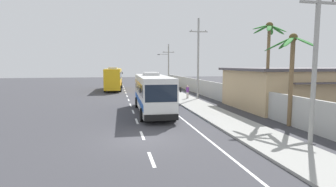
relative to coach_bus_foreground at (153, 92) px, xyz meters
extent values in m
plane|color=#3A3A3F|center=(-1.71, -8.45, -1.87)|extent=(160.00, 160.00, 0.00)
cube|color=#999993|center=(5.09, 1.55, -1.80)|extent=(3.20, 90.00, 0.14)
cube|color=white|center=(-1.71, -11.77, -1.87)|extent=(0.16, 2.00, 0.01)
cube|color=white|center=(-1.71, -7.60, -1.87)|extent=(0.16, 2.00, 0.01)
cube|color=white|center=(-1.71, -3.43, -1.87)|extent=(0.16, 2.00, 0.01)
cube|color=white|center=(-1.71, 0.74, -1.87)|extent=(0.16, 2.00, 0.01)
cube|color=white|center=(-1.71, 4.91, -1.87)|extent=(0.16, 2.00, 0.01)
cube|color=white|center=(-1.71, 9.08, -1.87)|extent=(0.16, 2.00, 0.01)
cube|color=white|center=(-1.71, 13.24, -1.87)|extent=(0.16, 2.00, 0.01)
cube|color=white|center=(-1.71, 17.41, -1.87)|extent=(0.16, 2.00, 0.01)
cube|color=white|center=(-1.71, 21.58, -1.87)|extent=(0.16, 2.00, 0.01)
cube|color=white|center=(-1.71, 25.75, -1.87)|extent=(0.16, 2.00, 0.01)
cube|color=white|center=(-1.71, 29.92, -1.87)|extent=(0.16, 2.00, 0.01)
cube|color=white|center=(-1.71, 34.09, -1.87)|extent=(0.16, 2.00, 0.01)
cube|color=white|center=(-1.71, 38.26, -1.87)|extent=(0.16, 2.00, 0.01)
cube|color=white|center=(1.93, 6.55, -1.87)|extent=(0.14, 70.00, 0.01)
cube|color=#B2B2AD|center=(8.89, 5.55, -0.80)|extent=(0.24, 60.00, 2.14)
cube|color=white|center=(0.00, -0.03, -0.02)|extent=(2.73, 10.55, 2.92)
cube|color=#192333|center=(0.00, 0.17, 0.49)|extent=(2.74, 9.71, 0.94)
cube|color=#192333|center=(-0.12, -5.23, 0.42)|extent=(2.30, 0.15, 1.23)
cube|color=blue|center=(0.00, -0.03, -0.68)|extent=(2.76, 10.34, 0.53)
cube|color=black|center=(-0.12, -5.32, -1.28)|extent=(2.45, 0.22, 0.44)
cube|color=#B7B7B7|center=(0.03, 1.29, 1.58)|extent=(1.42, 2.34, 0.28)
cube|color=black|center=(1.31, -5.06, 0.64)|extent=(0.12, 0.08, 0.36)
cube|color=black|center=(-1.54, -4.99, 0.64)|extent=(0.12, 0.08, 0.36)
cylinder|color=black|center=(1.14, -3.73, -1.35)|extent=(0.34, 1.05, 1.04)
cylinder|color=black|center=(-1.31, -3.67, -1.35)|extent=(0.34, 1.05, 1.04)
cylinder|color=black|center=(1.29, 3.10, -1.35)|extent=(0.34, 1.05, 1.04)
cylinder|color=black|center=(-1.15, 3.15, -1.35)|extent=(0.34, 1.05, 1.04)
cube|color=gold|center=(-3.52, 22.61, 0.14)|extent=(2.95, 11.20, 3.24)
cube|color=#192333|center=(-3.53, 22.41, 0.71)|extent=(2.94, 10.31, 1.04)
cube|color=#192333|center=(-3.27, 28.12, 0.63)|extent=(2.25, 0.20, 1.36)
cube|color=orange|center=(-3.52, 22.61, -0.59)|extent=(2.98, 10.98, 0.58)
cube|color=black|center=(-3.27, 28.20, -1.28)|extent=(2.40, 0.27, 0.44)
cube|color=#B7B7B7|center=(-3.59, 21.23, 1.90)|extent=(1.46, 2.50, 0.28)
cube|color=black|center=(-4.69, 27.97, 0.87)|extent=(0.12, 0.09, 0.36)
cube|color=black|center=(-1.88, 27.84, 0.87)|extent=(0.12, 0.09, 0.36)
cylinder|color=black|center=(-4.55, 26.55, -1.35)|extent=(0.37, 1.05, 1.04)
cylinder|color=black|center=(-2.15, 26.44, -1.35)|extent=(0.37, 1.05, 1.04)
cylinder|color=black|center=(-4.88, 19.34, -1.35)|extent=(0.37, 1.05, 1.04)
cylinder|color=black|center=(-2.48, 19.23, -1.35)|extent=(0.37, 1.05, 1.04)
cylinder|color=black|center=(2.63, 7.38, -1.57)|extent=(0.17, 0.61, 0.60)
cylinder|color=black|center=(2.47, 8.73, -1.57)|extent=(0.19, 0.61, 0.60)
cube|color=#1947B2|center=(2.55, 8.01, -1.35)|extent=(0.37, 1.12, 0.36)
cube|color=black|center=(2.52, 8.30, -1.15)|extent=(0.31, 0.62, 0.12)
cylinder|color=gray|center=(2.61, 7.50, -1.27)|extent=(0.10, 0.32, 0.67)
cylinder|color=black|center=(2.60, 7.60, -0.83)|extent=(0.56, 0.10, 0.04)
sphere|color=#EAEACC|center=(2.62, 7.48, -0.97)|extent=(0.14, 0.14, 0.14)
cylinder|color=black|center=(2.53, 8.25, -0.85)|extent=(0.32, 0.32, 0.59)
sphere|color=black|center=(2.53, 8.25, -0.43)|extent=(0.26, 0.26, 0.26)
cylinder|color=beige|center=(5.51, 8.06, -1.34)|extent=(0.28, 0.28, 0.78)
cylinder|color=#75388E|center=(5.51, 8.06, -0.64)|extent=(0.36, 0.36, 0.62)
sphere|color=beige|center=(5.51, 8.06, -0.23)|extent=(0.23, 0.23, 0.23)
cylinder|color=#9E9E99|center=(6.76, -11.50, 2.27)|extent=(0.24, 0.24, 8.28)
cube|color=#9E9E99|center=(6.76, -11.50, 5.50)|extent=(2.07, 0.12, 0.12)
cylinder|color=#4C4742|center=(7.59, -11.50, 5.62)|extent=(0.08, 0.08, 0.16)
cylinder|color=#9E9E99|center=(6.73, 7.75, 3.07)|extent=(0.24, 0.24, 9.87)
cube|color=#9E9E99|center=(6.73, 7.75, 6.42)|extent=(2.26, 0.12, 0.12)
cylinder|color=#4C4742|center=(5.82, 7.75, 6.54)|extent=(0.08, 0.08, 0.16)
cylinder|color=#4C4742|center=(7.63, 7.75, 6.54)|extent=(0.08, 0.08, 0.16)
cylinder|color=#9E9E99|center=(6.94, 27.00, 2.25)|extent=(0.24, 0.24, 8.24)
cube|color=#9E9E99|center=(6.94, 27.00, 4.84)|extent=(2.30, 0.12, 0.12)
cylinder|color=#4C4742|center=(6.02, 27.00, 4.96)|extent=(0.08, 0.08, 0.16)
cylinder|color=#4C4742|center=(7.86, 27.00, 4.96)|extent=(0.08, 0.08, 0.16)
cylinder|color=#9E9E99|center=(5.96, 27.00, 4.45)|extent=(1.96, 0.09, 0.09)
cube|color=#4C4C51|center=(4.98, 27.00, 4.39)|extent=(0.44, 0.24, 0.14)
cylinder|color=brown|center=(8.67, -4.22, 1.78)|extent=(0.25, 0.25, 7.29)
ellipsoid|color=#337F33|center=(9.33, -4.22, 5.17)|extent=(1.37, 0.37, 0.81)
ellipsoid|color=#337F33|center=(9.11, -3.70, 5.21)|extent=(1.18, 1.30, 0.74)
ellipsoid|color=#337F33|center=(8.34, -3.61, 5.25)|extent=(1.00, 1.43, 0.66)
ellipsoid|color=#337F33|center=(7.95, -4.23, 5.34)|extent=(1.48, 0.38, 0.49)
ellipsoid|color=#337F33|center=(8.29, -4.78, 5.21)|extent=(1.08, 1.37, 0.73)
ellipsoid|color=#337F33|center=(9.05, -4.77, 5.19)|extent=(1.08, 1.35, 0.77)
sphere|color=brown|center=(8.67, -4.22, 5.47)|extent=(0.56, 0.56, 0.56)
cylinder|color=brown|center=(8.70, -7.10, 1.18)|extent=(0.30, 0.30, 6.09)
ellipsoid|color=#337F33|center=(9.68, -7.08, 3.99)|extent=(2.00, 0.39, 0.79)
ellipsoid|color=#337F33|center=(8.82, -6.14, 3.96)|extent=(0.60, 2.00, 0.84)
ellipsoid|color=#337F33|center=(7.97, -6.53, 3.86)|extent=(1.72, 1.45, 1.04)
ellipsoid|color=#337F33|center=(7.95, -7.69, 3.93)|extent=(1.76, 1.50, 0.89)
ellipsoid|color=#337F33|center=(8.90, -8.02, 3.90)|extent=(0.76, 1.96, 0.96)
sphere|color=brown|center=(8.70, -7.10, 4.27)|extent=(0.56, 0.56, 0.56)
cube|color=tan|center=(15.32, 0.00, 0.00)|extent=(13.60, 8.69, 3.74)
cube|color=#4C474C|center=(15.32, 0.00, 1.99)|extent=(14.42, 9.21, 0.24)
camera|label=1|loc=(-3.24, -23.25, 2.40)|focal=28.13mm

